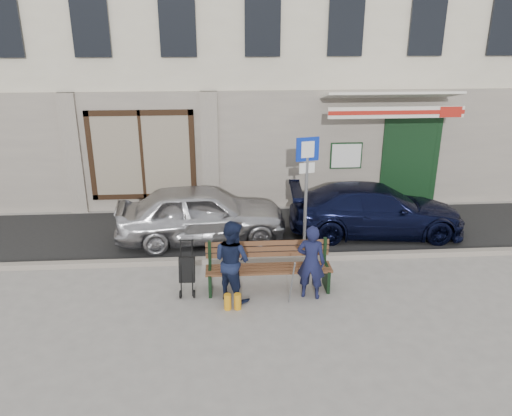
{
  "coord_description": "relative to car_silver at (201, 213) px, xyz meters",
  "views": [
    {
      "loc": [
        -1.08,
        -8.19,
        4.84
      ],
      "look_at": [
        -0.4,
        1.6,
        1.2
      ],
      "focal_mm": 35.0,
      "sensor_mm": 36.0,
      "label": 1
    }
  ],
  "objects": [
    {
      "name": "car_silver",
      "position": [
        0.0,
        0.0,
        0.0
      ],
      "size": [
        4.07,
        1.95,
        1.34
      ],
      "primitive_type": "imported",
      "rotation": [
        0.0,
        0.0,
        1.67
      ],
      "color": "silver",
      "rests_on": "ground"
    },
    {
      "name": "bench",
      "position": [
        1.31,
        -2.46,
        -0.21
      ],
      "size": [
        2.4,
        1.17,
        0.98
      ],
      "color": "brown",
      "rests_on": "ground"
    },
    {
      "name": "parking_sign",
      "position": [
        2.26,
        -1.08,
        1.12
      ],
      "size": [
        0.49,
        0.14,
        2.67
      ],
      "rotation": [
        0.0,
        0.0,
        0.22
      ],
      "color": "gray",
      "rests_on": "ground"
    },
    {
      "name": "woman",
      "position": [
        0.65,
        -2.72,
        0.1
      ],
      "size": [
        0.94,
        0.94,
        1.54
      ],
      "primitive_type": "imported",
      "rotation": [
        0.0,
        0.0,
        2.39
      ],
      "color": "#141B37",
      "rests_on": "ground"
    },
    {
      "name": "stroller",
      "position": [
        -0.2,
        -2.48,
        -0.21
      ],
      "size": [
        0.31,
        0.43,
        1.04
      ],
      "rotation": [
        0.0,
        0.0,
        -0.04
      ],
      "color": "black",
      "rests_on": "ground"
    },
    {
      "name": "curb",
      "position": [
        1.6,
        -1.26,
        -0.61
      ],
      "size": [
        60.0,
        0.18,
        0.12
      ],
      "primitive_type": "cube",
      "color": "#9E9384",
      "rests_on": "ground"
    },
    {
      "name": "car_navy",
      "position": [
        4.2,
        0.11,
        -0.06
      ],
      "size": [
        4.29,
        1.99,
        1.21
      ],
      "primitive_type": "imported",
      "rotation": [
        0.0,
        0.0,
        1.5
      ],
      "color": "black",
      "rests_on": "ground"
    },
    {
      "name": "building",
      "position": [
        1.6,
        5.7,
        4.3
      ],
      "size": [
        20.0,
        8.27,
        10.0
      ],
      "color": "beige",
      "rests_on": "ground"
    },
    {
      "name": "ground",
      "position": [
        1.6,
        -2.76,
        -0.67
      ],
      "size": [
        80.0,
        80.0,
        0.0
      ],
      "primitive_type": "plane",
      "color": "#9E9991",
      "rests_on": "ground"
    },
    {
      "name": "asphalt_lane",
      "position": [
        1.6,
        0.34,
        -0.67
      ],
      "size": [
        60.0,
        3.2,
        0.01
      ],
      "primitive_type": "cube",
      "color": "#282828",
      "rests_on": "ground"
    },
    {
      "name": "man",
      "position": [
        2.1,
        -2.79,
        0.05
      ],
      "size": [
        0.6,
        0.48,
        1.44
      ],
      "primitive_type": "imported",
      "rotation": [
        0.0,
        0.0,
        2.85
      ],
      "color": "#15183A",
      "rests_on": "ground"
    }
  ]
}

